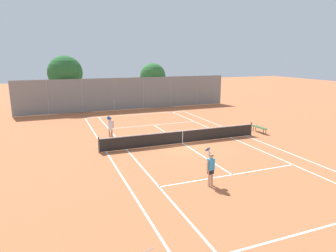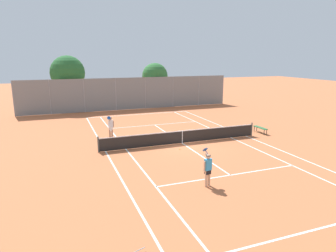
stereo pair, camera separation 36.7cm
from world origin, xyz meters
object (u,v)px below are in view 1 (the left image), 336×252
courtside_bench (260,128)px  tree_behind_left (65,74)px  player_near_side (211,168)px  player_far_left (110,126)px  loose_tennis_ball_0 (152,147)px  tennis_net (183,136)px  tree_behind_right (152,77)px  loose_tennis_ball_1 (181,149)px

courtside_bench → tree_behind_left: size_ratio=0.24×
player_near_side → player_far_left: same height
tree_behind_left → loose_tennis_ball_0: bearing=-76.5°
tennis_net → player_far_left: (-4.51, 3.44, 0.42)m
courtside_bench → tree_behind_left: bearing=129.1°
loose_tennis_ball_0 → tree_behind_right: bearing=70.9°
loose_tennis_ball_0 → loose_tennis_ball_1: 2.01m
loose_tennis_ball_0 → loose_tennis_ball_1: bearing=-32.5°
courtside_bench → player_near_side: bearing=-139.5°
loose_tennis_ball_0 → tree_behind_left: size_ratio=0.01×
player_near_side → tree_behind_left: size_ratio=0.28×
loose_tennis_ball_1 → tree_behind_left: bearing=107.6°
tree_behind_right → player_near_side: bearing=-102.4°
loose_tennis_ball_0 → courtside_bench: (9.65, 0.78, 0.38)m
player_far_left → tree_behind_left: 14.80m
player_far_left → loose_tennis_ball_0: player_far_left is taller
player_far_left → loose_tennis_ball_0: bearing=-60.7°
tree_behind_left → tree_behind_right: tree_behind_left is taller
tree_behind_left → courtside_bench: bearing=-50.9°
player_near_side → tree_behind_right: (5.31, 24.21, 2.75)m
tennis_net → loose_tennis_ball_1: size_ratio=181.82×
loose_tennis_ball_0 → loose_tennis_ball_1: (1.70, -1.08, 0.00)m
player_far_left → loose_tennis_ball_1: bearing=-51.7°
tennis_net → loose_tennis_ball_0: bearing=-174.0°
loose_tennis_ball_1 → courtside_bench: size_ratio=0.04×
tree_behind_left → tree_behind_right: bearing=-3.5°
tree_behind_left → player_near_side: bearing=-78.6°
tennis_net → courtside_bench: size_ratio=8.00×
loose_tennis_ball_1 → tree_behind_left: 20.39m
player_near_side → courtside_bench: (8.98, 7.68, -0.52)m
loose_tennis_ball_0 → tree_behind_left: (-4.32, 17.94, 4.19)m
tree_behind_left → loose_tennis_ball_1: bearing=-72.4°
player_near_side → loose_tennis_ball_1: (1.03, 5.82, -0.89)m
player_near_side → courtside_bench: player_near_side is taller
tennis_net → tree_behind_right: (3.53, 17.05, 3.16)m
courtside_bench → loose_tennis_ball_1: bearing=-166.8°
tennis_net → loose_tennis_ball_0: (-2.44, -0.26, -0.48)m
tennis_net → tree_behind_right: tree_behind_right is taller
tree_behind_right → player_far_left: bearing=-120.6°
player_far_left → tree_behind_left: size_ratio=0.28×
tree_behind_right → tennis_net: bearing=-101.7°
player_near_side → tree_behind_left: tree_behind_left is taller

